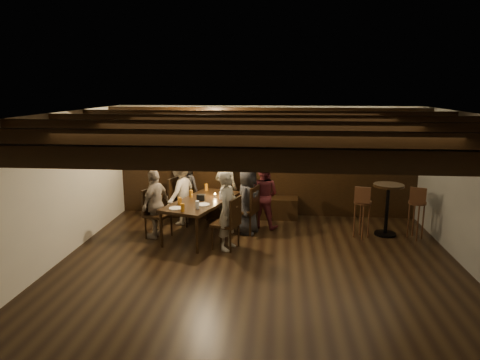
# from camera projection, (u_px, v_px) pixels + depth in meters

# --- Properties ---
(room) EXTENTS (7.00, 7.00, 7.00)m
(room) POSITION_uv_depth(u_px,v_px,m) (249.00, 179.00, 8.18)
(room) COLOR black
(room) RESTS_ON ground
(dining_table) EXTENTS (1.36, 2.02, 0.69)m
(dining_table) POSITION_uv_depth(u_px,v_px,m) (202.00, 203.00, 8.11)
(dining_table) COLOR black
(dining_table) RESTS_ON floor
(chair_left_near) EXTENTS (0.56, 0.56, 0.97)m
(chair_left_near) POSITION_uv_depth(u_px,v_px,m) (182.00, 210.00, 8.87)
(chair_left_near) COLOR black
(chair_left_near) RESTS_ON floor
(chair_left_far) EXTENTS (0.54, 0.54, 0.93)m
(chair_left_far) POSITION_uv_depth(u_px,v_px,m) (158.00, 223.00, 8.07)
(chair_left_far) COLOR black
(chair_left_far) RESTS_ON floor
(chair_right_near) EXTENTS (0.54, 0.54, 0.94)m
(chair_right_near) POSITION_uv_depth(u_px,v_px,m) (246.00, 219.00, 8.31)
(chair_right_near) COLOR black
(chair_right_near) RESTS_ON floor
(chair_right_far) EXTENTS (0.54, 0.54, 0.93)m
(chair_right_far) POSITION_uv_depth(u_px,v_px,m) (227.00, 233.00, 7.51)
(chair_right_far) COLOR black
(chair_right_far) RESTS_ON floor
(person_bench_left) EXTENTS (0.73, 0.59, 1.29)m
(person_bench_left) POSITION_uv_depth(u_px,v_px,m) (185.00, 188.00, 9.27)
(person_bench_left) COLOR #28282A
(person_bench_left) RESTS_ON floor
(person_bench_centre) EXTENTS (0.58, 0.47, 1.37)m
(person_bench_centre) POSITION_uv_depth(u_px,v_px,m) (226.00, 189.00, 9.05)
(person_bench_centre) COLOR gray
(person_bench_centre) RESTS_ON floor
(person_bench_right) EXTENTS (0.77, 0.68, 1.33)m
(person_bench_right) POSITION_uv_depth(u_px,v_px,m) (263.00, 195.00, 8.57)
(person_bench_right) COLOR #581E24
(person_bench_right) RESTS_ON floor
(person_left_near) EXTENTS (0.76, 1.00, 1.37)m
(person_left_near) POSITION_uv_depth(u_px,v_px,m) (181.00, 191.00, 8.80)
(person_left_near) COLOR #BBB19E
(person_left_near) RESTS_ON floor
(person_left_far) EXTENTS (0.54, 0.82, 1.30)m
(person_left_far) POSITION_uv_depth(u_px,v_px,m) (156.00, 204.00, 8.00)
(person_left_far) COLOR gray
(person_left_far) RESTS_ON floor
(person_right_near) EXTENTS (0.60, 0.74, 1.32)m
(person_right_near) POSITION_uv_depth(u_px,v_px,m) (248.00, 200.00, 8.22)
(person_right_near) COLOR #242426
(person_right_near) RESTS_ON floor
(person_right_far) EXTENTS (0.47, 0.58, 1.38)m
(person_right_far) POSITION_uv_depth(u_px,v_px,m) (228.00, 211.00, 7.41)
(person_right_far) COLOR gray
(person_right_far) RESTS_ON floor
(pint_a) EXTENTS (0.07, 0.07, 0.14)m
(pint_a) POSITION_uv_depth(u_px,v_px,m) (206.00, 187.00, 8.82)
(pint_a) COLOR #BF7219
(pint_a) RESTS_ON dining_table
(pint_b) EXTENTS (0.07, 0.07, 0.14)m
(pint_b) POSITION_uv_depth(u_px,v_px,m) (229.00, 190.00, 8.57)
(pint_b) COLOR #BF7219
(pint_b) RESTS_ON dining_table
(pint_c) EXTENTS (0.07, 0.07, 0.14)m
(pint_c) POSITION_uv_depth(u_px,v_px,m) (191.00, 194.00, 8.29)
(pint_c) COLOR #BF7219
(pint_c) RESTS_ON dining_table
(pint_d) EXTENTS (0.07, 0.07, 0.14)m
(pint_d) POSITION_uv_depth(u_px,v_px,m) (221.00, 196.00, 8.15)
(pint_d) COLOR silver
(pint_d) RESTS_ON dining_table
(pint_e) EXTENTS (0.07, 0.07, 0.14)m
(pint_e) POSITION_uv_depth(u_px,v_px,m) (180.00, 201.00, 7.77)
(pint_e) COLOR #BF7219
(pint_e) RESTS_ON dining_table
(pint_f) EXTENTS (0.07, 0.07, 0.14)m
(pint_f) POSITION_uv_depth(u_px,v_px,m) (197.00, 205.00, 7.52)
(pint_f) COLOR silver
(pint_f) RESTS_ON dining_table
(pint_g) EXTENTS (0.07, 0.07, 0.14)m
(pint_g) POSITION_uv_depth(u_px,v_px,m) (183.00, 207.00, 7.35)
(pint_g) COLOR #BF7219
(pint_g) RESTS_ON dining_table
(plate_near) EXTENTS (0.24, 0.24, 0.01)m
(plate_near) POSITION_uv_depth(u_px,v_px,m) (176.00, 208.00, 7.53)
(plate_near) COLOR white
(plate_near) RESTS_ON dining_table
(plate_far) EXTENTS (0.24, 0.24, 0.01)m
(plate_far) POSITION_uv_depth(u_px,v_px,m) (203.00, 205.00, 7.76)
(plate_far) COLOR white
(plate_far) RESTS_ON dining_table
(condiment_caddy) EXTENTS (0.15, 0.10, 0.12)m
(condiment_caddy) POSITION_uv_depth(u_px,v_px,m) (201.00, 198.00, 8.05)
(condiment_caddy) COLOR black
(condiment_caddy) RESTS_ON dining_table
(candle) EXTENTS (0.05, 0.05, 0.05)m
(candle) POSITION_uv_depth(u_px,v_px,m) (215.00, 196.00, 8.32)
(candle) COLOR beige
(candle) RESTS_ON dining_table
(high_top_table) EXTENTS (0.56, 0.56, 1.00)m
(high_top_table) POSITION_uv_depth(u_px,v_px,m) (388.00, 202.00, 8.11)
(high_top_table) COLOR black
(high_top_table) RESTS_ON floor
(bar_stool_left) EXTENTS (0.34, 0.36, 1.02)m
(bar_stool_left) POSITION_uv_depth(u_px,v_px,m) (362.00, 218.00, 8.01)
(bar_stool_left) COLOR #382211
(bar_stool_left) RESTS_ON floor
(bar_stool_right) EXTENTS (0.35, 0.36, 1.02)m
(bar_stool_right) POSITION_uv_depth(u_px,v_px,m) (416.00, 219.00, 7.97)
(bar_stool_right) COLOR #382211
(bar_stool_right) RESTS_ON floor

